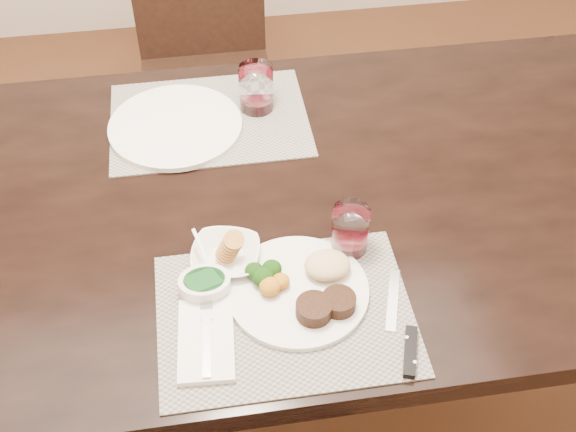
{
  "coord_description": "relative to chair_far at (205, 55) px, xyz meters",
  "views": [
    {
      "loc": [
        -0.04,
        -1.09,
        1.81
      ],
      "look_at": [
        0.11,
        -0.13,
        0.82
      ],
      "focal_mm": 45.0,
      "sensor_mm": 36.0,
      "label": 1
    }
  ],
  "objects": [
    {
      "name": "ground_plane",
      "position": [
        0.0,
        -0.93,
        -0.5
      ],
      "size": [
        4.5,
        4.5,
        0.0
      ],
      "primitive_type": "plane",
      "color": "#412615",
      "rests_on": "ground"
    },
    {
      "name": "dining_table",
      "position": [
        0.0,
        -0.93,
        0.16
      ],
      "size": [
        2.0,
        1.0,
        0.75
      ],
      "color": "black",
      "rests_on": "ground"
    },
    {
      "name": "chair_far",
      "position": [
        0.0,
        0.0,
        0.0
      ],
      "size": [
        0.42,
        0.42,
        0.9
      ],
      "color": "black",
      "rests_on": "ground"
    },
    {
      "name": "placemat_near",
      "position": [
        0.08,
        -1.25,
        0.25
      ],
      "size": [
        0.46,
        0.34,
        0.0
      ],
      "primitive_type": "cube",
      "color": "gray",
      "rests_on": "dining_table"
    },
    {
      "name": "placemat_far",
      "position": [
        -0.02,
        -0.66,
        0.25
      ],
      "size": [
        0.46,
        0.34,
        0.0
      ],
      "primitive_type": "cube",
      "color": "gray",
      "rests_on": "dining_table"
    },
    {
      "name": "dinner_plate",
      "position": [
        0.12,
        -1.2,
        0.27
      ],
      "size": [
        0.26,
        0.26,
        0.05
      ],
      "rotation": [
        0.0,
        0.0,
        0.29
      ],
      "color": "silver",
      "rests_on": "placemat_near"
    },
    {
      "name": "napkin_fork",
      "position": [
        -0.07,
        -1.29,
        0.26
      ],
      "size": [
        0.11,
        0.18,
        0.02
      ],
      "rotation": [
        0.0,
        0.0,
        -0.07
      ],
      "color": "white",
      "rests_on": "placemat_near"
    },
    {
      "name": "steak_knife",
      "position": [
        0.28,
        -1.34,
        0.26
      ],
      "size": [
        0.06,
        0.24,
        0.01
      ],
      "rotation": [
        0.0,
        0.0,
        -0.31
      ],
      "color": "silver",
      "rests_on": "placemat_near"
    },
    {
      "name": "cracker_bowl",
      "position": [
        -0.02,
        -1.11,
        0.27
      ],
      "size": [
        0.16,
        0.16,
        0.06
      ],
      "rotation": [
        0.0,
        0.0,
        -0.26
      ],
      "color": "silver",
      "rests_on": "placemat_near"
    },
    {
      "name": "sauce_ramekin",
      "position": [
        -0.06,
        -1.17,
        0.27
      ],
      "size": [
        0.1,
        0.14,
        0.08
      ],
      "rotation": [
        0.0,
        0.0,
        0.38
      ],
      "color": "silver",
      "rests_on": "placemat_near"
    },
    {
      "name": "wine_glass_near",
      "position": [
        0.22,
        -1.11,
        0.3
      ],
      "size": [
        0.07,
        0.07,
        0.1
      ],
      "rotation": [
        0.0,
        0.0,
        -0.17
      ],
      "color": "silver",
      "rests_on": "placemat_near"
    },
    {
      "name": "far_plate",
      "position": [
        -0.1,
        -0.68,
        0.26
      ],
      "size": [
        0.31,
        0.31,
        0.01
      ],
      "primitive_type": "cylinder",
      "color": "silver",
      "rests_on": "placemat_far"
    },
    {
      "name": "wine_glass_far",
      "position": [
        0.1,
        -0.63,
        0.3
      ],
      "size": [
        0.08,
        0.08,
        0.11
      ],
      "rotation": [
        0.0,
        0.0,
        -0.37
      ],
      "color": "silver",
      "rests_on": "placemat_far"
    }
  ]
}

